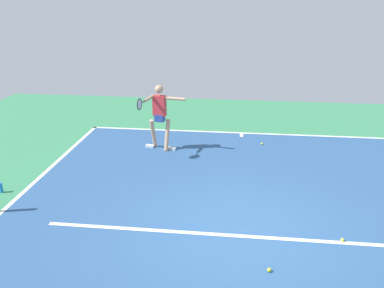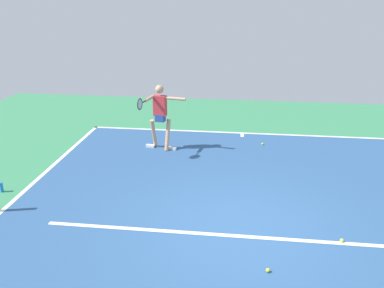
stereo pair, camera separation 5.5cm
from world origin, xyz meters
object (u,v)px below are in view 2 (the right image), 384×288
tennis_ball_near_player (342,240)px  tennis_ball_far_corner (268,270)px  tennis_player (160,113)px  water_bottle (2,187)px  tennis_ball_by_sideline (262,144)px

tennis_ball_near_player → tennis_ball_far_corner: same height
tennis_player → water_bottle: size_ratio=8.21×
tennis_ball_by_sideline → water_bottle: (5.74, 3.68, 0.08)m
tennis_ball_by_sideline → tennis_ball_far_corner: bearing=88.9°
tennis_ball_near_player → water_bottle: (6.95, -1.06, 0.08)m
tennis_player → tennis_ball_near_player: tennis_player is taller
tennis_ball_near_player → tennis_ball_far_corner: 1.65m
tennis_ball_near_player → tennis_ball_by_sideline: same height
water_bottle → tennis_ball_far_corner: bearing=160.0°
tennis_player → tennis_ball_by_sideline: bearing=-156.7°
tennis_ball_by_sideline → tennis_player: bearing=13.2°
tennis_ball_by_sideline → tennis_ball_far_corner: same height
tennis_ball_near_player → water_bottle: bearing=-8.7°
water_bottle → tennis_ball_near_player: bearing=171.3°
tennis_ball_near_player → water_bottle: size_ratio=0.30×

